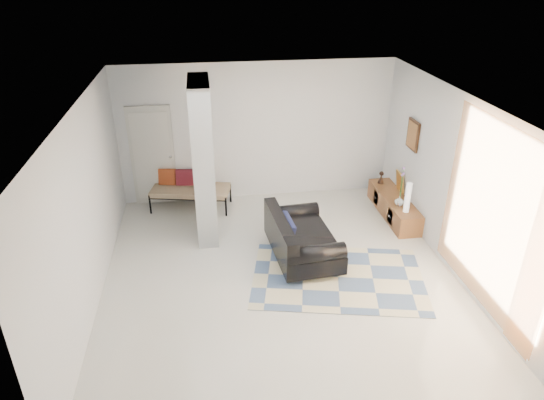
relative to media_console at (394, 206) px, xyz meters
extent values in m
plane|color=beige|center=(-2.52, -1.70, -0.20)|extent=(6.00, 6.00, 0.00)
plane|color=white|center=(-2.52, -1.70, 2.60)|extent=(6.00, 6.00, 0.00)
plane|color=silver|center=(-2.52, 1.30, 1.20)|extent=(6.00, 0.00, 6.00)
plane|color=silver|center=(-2.52, -4.70, 1.20)|extent=(6.00, 0.00, 6.00)
plane|color=silver|center=(-5.27, -1.70, 1.20)|extent=(0.00, 6.00, 6.00)
plane|color=silver|center=(0.23, -1.70, 1.20)|extent=(0.00, 6.00, 6.00)
cube|color=#9CA2A3|center=(-3.62, -0.10, 1.20)|extent=(0.35, 1.20, 2.80)
cube|color=beige|center=(-4.62, 1.26, 0.82)|extent=(0.85, 0.06, 2.04)
plane|color=#FF9743|center=(0.15, -2.85, 1.25)|extent=(0.00, 2.55, 2.55)
cube|color=#321B0D|center=(0.20, 0.00, 1.45)|extent=(0.04, 0.45, 0.55)
cube|color=brown|center=(0.00, 0.00, 0.00)|extent=(0.45, 1.79, 0.40)
cube|color=#321B0D|center=(-0.22, -0.40, 0.00)|extent=(0.02, 0.24, 0.28)
cube|color=#321B0D|center=(-0.22, 0.40, 0.00)|extent=(0.02, 0.24, 0.28)
cube|color=#F1B347|center=(0.18, 0.25, 0.40)|extent=(0.09, 0.32, 0.40)
cube|color=silver|center=(-0.10, -0.40, 0.26)|extent=(0.04, 0.10, 0.12)
cylinder|color=silver|center=(-2.38, -1.90, -0.15)|extent=(0.05, 0.05, 0.10)
cylinder|color=silver|center=(-2.50, -0.51, -0.15)|extent=(0.05, 0.05, 0.10)
cylinder|color=silver|center=(-1.61, -1.84, -0.15)|extent=(0.05, 0.05, 0.10)
cylinder|color=silver|center=(-1.72, -0.45, -0.15)|extent=(0.05, 0.05, 0.10)
cube|color=black|center=(-2.05, -1.18, 0.05)|extent=(1.11, 1.71, 0.30)
cube|color=black|center=(-2.44, -1.21, 0.38)|extent=(0.33, 1.64, 0.36)
cylinder|color=black|center=(-2.00, -1.87, 0.28)|extent=(0.95, 0.36, 0.28)
cylinder|color=black|center=(-2.11, -0.48, 0.28)|extent=(0.95, 0.36, 0.28)
cube|color=black|center=(-2.32, -1.20, 0.40)|extent=(0.19, 0.61, 0.31)
cylinder|color=black|center=(-4.72, 0.76, 0.00)|extent=(0.04, 0.04, 0.40)
cylinder|color=black|center=(-3.25, 0.44, 0.00)|extent=(0.04, 0.04, 0.40)
cylinder|color=black|center=(-4.59, 1.36, 0.00)|extent=(0.04, 0.04, 0.40)
cylinder|color=black|center=(-3.12, 1.04, 0.00)|extent=(0.04, 0.04, 0.40)
cube|color=beige|center=(-3.92, 0.90, 0.18)|extent=(1.63, 0.94, 0.12)
cube|color=#9F401D|center=(-4.37, 1.15, 0.40)|extent=(0.37, 0.23, 0.33)
cube|color=maroon|center=(-4.02, 1.07, 0.40)|extent=(0.37, 0.23, 0.33)
cube|color=#9F401D|center=(-3.67, 1.00, 0.40)|extent=(0.37, 0.23, 0.33)
cube|color=beige|center=(-1.62, -1.87, -0.20)|extent=(3.00, 2.32, 0.01)
cylinder|color=silver|center=(-0.02, -0.60, 0.48)|extent=(0.10, 0.10, 0.56)
imported|color=white|center=(-0.05, -0.34, 0.29)|extent=(0.19, 0.19, 0.18)
camera|label=1|loc=(-3.56, -7.97, 4.36)|focal=32.00mm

